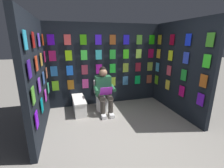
% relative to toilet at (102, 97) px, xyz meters
% --- Properties ---
extents(ground_plane, '(30.00, 30.00, 0.00)m').
position_rel_toilet_xyz_m(ground_plane, '(-0.19, 1.72, -0.33)').
color(ground_plane, gray).
extents(display_wall_back, '(3.29, 0.14, 2.29)m').
position_rel_toilet_xyz_m(display_wall_back, '(-0.19, -0.41, 0.82)').
color(display_wall_back, black).
rests_on(display_wall_back, ground).
extents(display_wall_left, '(0.14, 2.09, 2.29)m').
position_rel_toilet_xyz_m(display_wall_left, '(-1.83, 0.68, 0.82)').
color(display_wall_left, black).
rests_on(display_wall_left, ground).
extents(display_wall_right, '(0.14, 2.09, 2.29)m').
position_rel_toilet_xyz_m(display_wall_right, '(1.46, 0.68, 0.82)').
color(display_wall_right, black).
rests_on(display_wall_right, ground).
extents(toilet, '(0.41, 0.55, 0.77)m').
position_rel_toilet_xyz_m(toilet, '(0.00, 0.00, 0.00)').
color(toilet, white).
rests_on(toilet, ground).
extents(person_reading, '(0.52, 0.68, 1.19)m').
position_rel_toilet_xyz_m(person_reading, '(-0.00, 0.23, 0.27)').
color(person_reading, '#286B42').
rests_on(person_reading, ground).
extents(comic_longbox_near, '(0.34, 0.84, 0.38)m').
position_rel_toilet_xyz_m(comic_longbox_near, '(0.64, 0.06, -0.14)').
color(comic_longbox_near, white).
rests_on(comic_longbox_near, ground).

